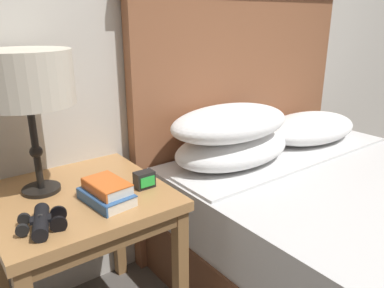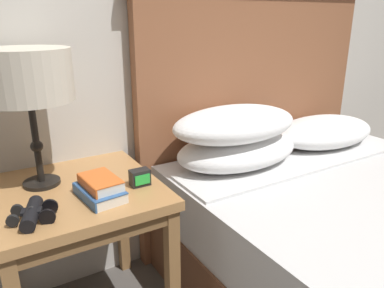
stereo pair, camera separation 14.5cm
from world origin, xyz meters
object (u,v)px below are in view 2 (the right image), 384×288
at_px(bed, 375,245).
at_px(book_on_nightstand, 99,193).
at_px(book_stacked_on_top, 100,182).
at_px(alarm_clock, 140,178).
at_px(table_lamp, 27,78).
at_px(binoculars_pair, 32,213).
at_px(nightstand, 77,208).

distance_m(bed, book_on_nightstand, 1.09).
relative_size(book_stacked_on_top, alarm_clock, 2.49).
distance_m(table_lamp, binoculars_pair, 0.45).
bearing_deg(alarm_clock, table_lamp, 147.87).
relative_size(bed, binoculars_pair, 11.07).
distance_m(bed, book_stacked_on_top, 1.10).
bearing_deg(book_stacked_on_top, nightstand, 117.15).
relative_size(bed, table_lamp, 3.76).
distance_m(book_stacked_on_top, alarm_clock, 0.15).
height_order(nightstand, table_lamp, table_lamp).
xyz_separation_m(book_on_nightstand, book_stacked_on_top, (0.01, 0.01, 0.04)).
bearing_deg(binoculars_pair, table_lamp, 74.57).
bearing_deg(bed, nightstand, 152.04).
bearing_deg(nightstand, book_stacked_on_top, -62.85).
height_order(bed, binoculars_pair, bed).
bearing_deg(bed, book_stacked_on_top, 156.16).
relative_size(table_lamp, book_stacked_on_top, 2.78).
distance_m(book_on_nightstand, binoculars_pair, 0.22).
bearing_deg(bed, alarm_clock, 151.39).
bearing_deg(table_lamp, bed, -29.61).
distance_m(bed, table_lamp, 1.44).
height_order(bed, alarm_clock, bed).
bearing_deg(book_on_nightstand, bed, -23.43).
xyz_separation_m(bed, alarm_clock, (-0.80, 0.44, 0.31)).
bearing_deg(book_on_nightstand, book_stacked_on_top, 36.23).
relative_size(nightstand, book_stacked_on_top, 3.45).
relative_size(book_on_nightstand, book_stacked_on_top, 1.17).
xyz_separation_m(bed, book_stacked_on_top, (-0.96, 0.42, 0.33)).
relative_size(table_lamp, alarm_clock, 6.93).
bearing_deg(table_lamp, binoculars_pair, -105.43).
bearing_deg(book_stacked_on_top, alarm_clock, 6.34).
bearing_deg(bed, binoculars_pair, 162.28).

